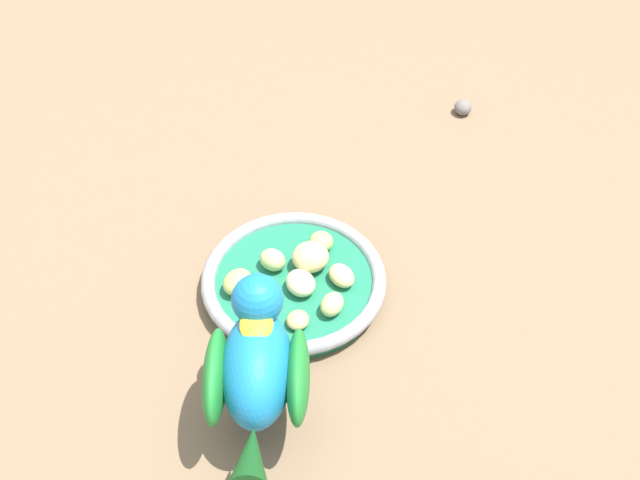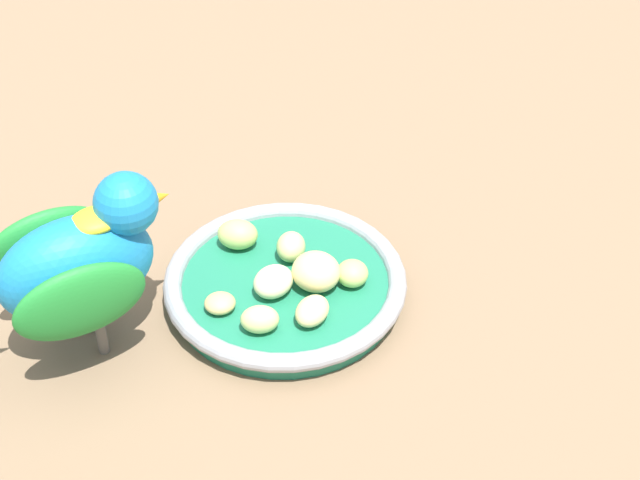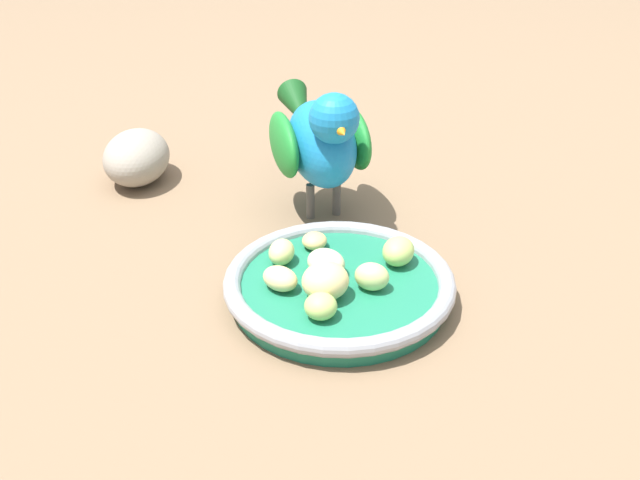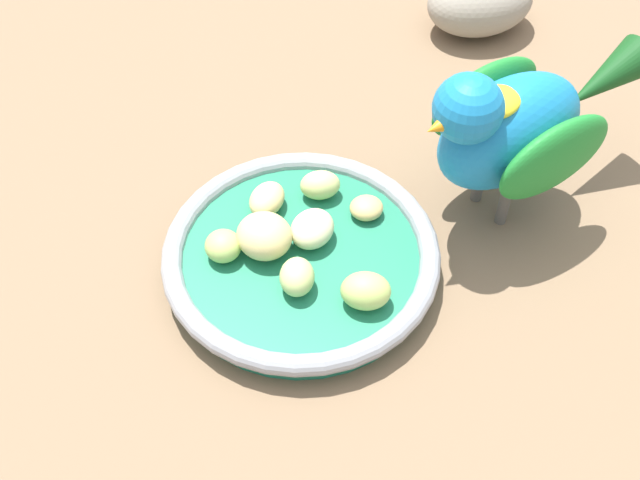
{
  "view_description": "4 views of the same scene",
  "coord_description": "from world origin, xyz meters",
  "px_view_note": "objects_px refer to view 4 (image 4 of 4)",
  "views": [
    {
      "loc": [
        -0.54,
        -0.14,
        0.7
      ],
      "look_at": [
        0.05,
        -0.0,
        0.06
      ],
      "focal_mm": 48.67,
      "sensor_mm": 36.0,
      "label": 1
    },
    {
      "loc": [
        -0.11,
        -0.54,
        0.53
      ],
      "look_at": [
        0.05,
        0.01,
        0.06
      ],
      "focal_mm": 54.43,
      "sensor_mm": 36.0,
      "label": 2
    },
    {
      "loc": [
        0.54,
        -0.02,
        0.35
      ],
      "look_at": [
        0.02,
        0.0,
        0.05
      ],
      "focal_mm": 41.45,
      "sensor_mm": 36.0,
      "label": 3
    },
    {
      "loc": [
        0.15,
        0.37,
        0.49
      ],
      "look_at": [
        0.02,
        0.04,
        0.06
      ],
      "focal_mm": 49.0,
      "sensor_mm": 36.0,
      "label": 4
    }
  ],
  "objects_px": {
    "apple_piece_1": "(297,277)",
    "apple_piece_4": "(312,229)",
    "apple_piece_3": "(264,236)",
    "apple_piece_7": "(267,199)",
    "apple_piece_0": "(360,293)",
    "apple_piece_6": "(320,185)",
    "feeding_bowl": "(301,259)",
    "apple_piece_2": "(221,242)",
    "apple_piece_5": "(366,206)",
    "parrot": "(515,124)",
    "rock_large": "(480,1)"
  },
  "relations": [
    {
      "from": "apple_piece_5",
      "to": "apple_piece_7",
      "type": "height_order",
      "value": "apple_piece_7"
    },
    {
      "from": "apple_piece_6",
      "to": "apple_piece_7",
      "type": "bearing_deg",
      "value": -2.01
    },
    {
      "from": "rock_large",
      "to": "apple_piece_6",
      "type": "bearing_deg",
      "value": 36.7
    },
    {
      "from": "apple_piece_0",
      "to": "parrot",
      "type": "relative_size",
      "value": 0.16
    },
    {
      "from": "apple_piece_1",
      "to": "apple_piece_5",
      "type": "relative_size",
      "value": 1.19
    },
    {
      "from": "apple_piece_2",
      "to": "apple_piece_4",
      "type": "distance_m",
      "value": 0.06
    },
    {
      "from": "apple_piece_6",
      "to": "parrot",
      "type": "xyz_separation_m",
      "value": [
        -0.13,
        0.04,
        0.05
      ]
    },
    {
      "from": "apple_piece_2",
      "to": "parrot",
      "type": "height_order",
      "value": "parrot"
    },
    {
      "from": "apple_piece_6",
      "to": "rock_large",
      "type": "height_order",
      "value": "rock_large"
    },
    {
      "from": "apple_piece_6",
      "to": "apple_piece_7",
      "type": "distance_m",
      "value": 0.04
    },
    {
      "from": "apple_piece_4",
      "to": "rock_large",
      "type": "height_order",
      "value": "rock_large"
    },
    {
      "from": "apple_piece_0",
      "to": "rock_large",
      "type": "xyz_separation_m",
      "value": [
        -0.22,
        -0.26,
        -0.0
      ]
    },
    {
      "from": "feeding_bowl",
      "to": "apple_piece_2",
      "type": "relative_size",
      "value": 7.54
    },
    {
      "from": "apple_piece_5",
      "to": "apple_piece_1",
      "type": "bearing_deg",
      "value": 33.56
    },
    {
      "from": "apple_piece_2",
      "to": "apple_piece_4",
      "type": "bearing_deg",
      "value": 169.38
    },
    {
      "from": "apple_piece_4",
      "to": "apple_piece_0",
      "type": "bearing_deg",
      "value": 98.55
    },
    {
      "from": "apple_piece_3",
      "to": "apple_piece_5",
      "type": "xyz_separation_m",
      "value": [
        -0.08,
        -0.01,
        -0.01
      ]
    },
    {
      "from": "feeding_bowl",
      "to": "apple_piece_6",
      "type": "height_order",
      "value": "apple_piece_6"
    },
    {
      "from": "apple_piece_7",
      "to": "rock_large",
      "type": "xyz_separation_m",
      "value": [
        -0.25,
        -0.16,
        0.0
      ]
    },
    {
      "from": "apple_piece_0",
      "to": "apple_piece_6",
      "type": "distance_m",
      "value": 0.1
    },
    {
      "from": "feeding_bowl",
      "to": "apple_piece_0",
      "type": "relative_size",
      "value": 5.8
    },
    {
      "from": "apple_piece_4",
      "to": "apple_piece_5",
      "type": "distance_m",
      "value": 0.05
    },
    {
      "from": "apple_piece_1",
      "to": "rock_large",
      "type": "bearing_deg",
      "value": -137.95
    },
    {
      "from": "apple_piece_0",
      "to": "apple_piece_6",
      "type": "relative_size",
      "value": 1.15
    },
    {
      "from": "apple_piece_3",
      "to": "apple_piece_7",
      "type": "relative_size",
      "value": 1.22
    },
    {
      "from": "apple_piece_0",
      "to": "apple_piece_2",
      "type": "distance_m",
      "value": 0.1
    },
    {
      "from": "apple_piece_2",
      "to": "rock_large",
      "type": "height_order",
      "value": "rock_large"
    },
    {
      "from": "apple_piece_5",
      "to": "parrot",
      "type": "distance_m",
      "value": 0.12
    },
    {
      "from": "apple_piece_5",
      "to": "apple_piece_3",
      "type": "bearing_deg",
      "value": 5.03
    },
    {
      "from": "apple_piece_5",
      "to": "rock_large",
      "type": "height_order",
      "value": "rock_large"
    },
    {
      "from": "apple_piece_6",
      "to": "apple_piece_3",
      "type": "bearing_deg",
      "value": 32.73
    },
    {
      "from": "rock_large",
      "to": "apple_piece_3",
      "type": "bearing_deg",
      "value": 35.92
    },
    {
      "from": "apple_piece_2",
      "to": "parrot",
      "type": "bearing_deg",
      "value": 176.06
    },
    {
      "from": "feeding_bowl",
      "to": "apple_piece_3",
      "type": "distance_m",
      "value": 0.03
    },
    {
      "from": "apple_piece_4",
      "to": "apple_piece_5",
      "type": "height_order",
      "value": "apple_piece_4"
    },
    {
      "from": "apple_piece_1",
      "to": "parrot",
      "type": "height_order",
      "value": "parrot"
    },
    {
      "from": "apple_piece_0",
      "to": "apple_piece_5",
      "type": "distance_m",
      "value": 0.08
    },
    {
      "from": "apple_piece_0",
      "to": "apple_piece_6",
      "type": "xyz_separation_m",
      "value": [
        -0.01,
        -0.1,
        -0.0
      ]
    },
    {
      "from": "apple_piece_5",
      "to": "parrot",
      "type": "relative_size",
      "value": 0.12
    },
    {
      "from": "apple_piece_5",
      "to": "apple_piece_7",
      "type": "relative_size",
      "value": 0.76
    },
    {
      "from": "apple_piece_1",
      "to": "apple_piece_6",
      "type": "distance_m",
      "value": 0.09
    },
    {
      "from": "apple_piece_6",
      "to": "apple_piece_7",
      "type": "xyz_separation_m",
      "value": [
        0.04,
        -0.0,
        -0.0
      ]
    },
    {
      "from": "apple_piece_2",
      "to": "apple_piece_6",
      "type": "xyz_separation_m",
      "value": [
        -0.08,
        -0.03,
        0.0
      ]
    },
    {
      "from": "feeding_bowl",
      "to": "apple_piece_0",
      "type": "height_order",
      "value": "apple_piece_0"
    },
    {
      "from": "apple_piece_1",
      "to": "apple_piece_4",
      "type": "height_order",
      "value": "apple_piece_1"
    },
    {
      "from": "rock_large",
      "to": "apple_piece_7",
      "type": "bearing_deg",
      "value": 31.84
    },
    {
      "from": "feeding_bowl",
      "to": "apple_piece_2",
      "type": "height_order",
      "value": "apple_piece_2"
    },
    {
      "from": "apple_piece_0",
      "to": "rock_large",
      "type": "relative_size",
      "value": 0.34
    },
    {
      "from": "apple_piece_0",
      "to": "apple_piece_7",
      "type": "height_order",
      "value": "apple_piece_0"
    },
    {
      "from": "feeding_bowl",
      "to": "apple_piece_6",
      "type": "relative_size",
      "value": 6.65
    }
  ]
}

